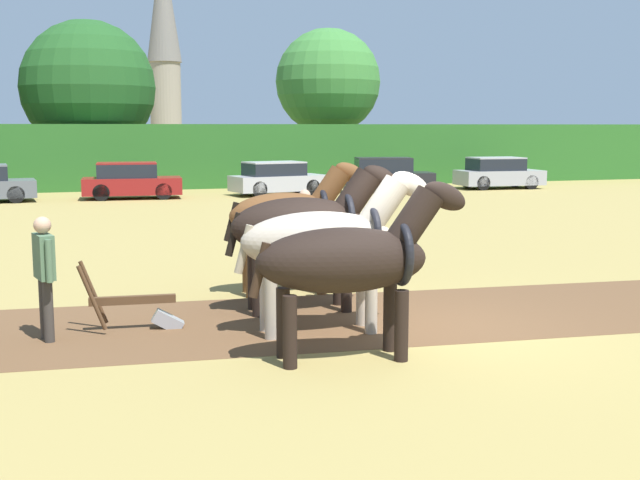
{
  "coord_description": "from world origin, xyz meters",
  "views": [
    {
      "loc": [
        -4.91,
        -10.54,
        2.97
      ],
      "look_at": [
        -1.01,
        2.04,
        1.1
      ],
      "focal_mm": 45.0,
      "sensor_mm": 36.0,
      "label": 1
    }
  ],
  "objects_px": {
    "tree_center": "(328,82)",
    "farmer_beside_team": "(305,225)",
    "farmer_at_plow": "(44,268)",
    "parked_car_center": "(386,176)",
    "parked_car_center_left": "(277,179)",
    "parked_car_left": "(131,181)",
    "church_spire": "(164,46)",
    "draft_horse_lead_left": "(351,259)",
    "draft_horse_trail_right": "(290,216)",
    "draft_horse_trail_left": "(306,226)",
    "parked_car_center_right": "(498,173)",
    "tree_center_left": "(88,87)",
    "plow": "(141,309)",
    "draft_horse_lead_right": "(326,240)"
  },
  "relations": [
    {
      "from": "draft_horse_trail_right",
      "to": "parked_car_center_left",
      "type": "bearing_deg",
      "value": 81.09
    },
    {
      "from": "parked_car_center_right",
      "to": "draft_horse_trail_right",
      "type": "bearing_deg",
      "value": -125.03
    },
    {
      "from": "plow",
      "to": "parked_car_center_left",
      "type": "height_order",
      "value": "parked_car_center_left"
    },
    {
      "from": "draft_horse_lead_left",
      "to": "parked_car_center",
      "type": "height_order",
      "value": "draft_horse_lead_left"
    },
    {
      "from": "church_spire",
      "to": "parked_car_left",
      "type": "distance_m",
      "value": 35.0
    },
    {
      "from": "draft_horse_lead_right",
      "to": "draft_horse_trail_left",
      "type": "distance_m",
      "value": 1.41
    },
    {
      "from": "plow",
      "to": "draft_horse_lead_left",
      "type": "bearing_deg",
      "value": -38.76
    },
    {
      "from": "draft_horse_lead_left",
      "to": "plow",
      "type": "distance_m",
      "value": 3.52
    },
    {
      "from": "draft_horse_trail_right",
      "to": "parked_car_center_right",
      "type": "bearing_deg",
      "value": 56.93
    },
    {
      "from": "draft_horse_trail_left",
      "to": "farmer_at_plow",
      "type": "height_order",
      "value": "draft_horse_trail_left"
    },
    {
      "from": "tree_center",
      "to": "farmer_beside_team",
      "type": "distance_m",
      "value": 29.48
    },
    {
      "from": "draft_horse_trail_left",
      "to": "tree_center",
      "type": "bearing_deg",
      "value": 76.21
    },
    {
      "from": "parked_car_center_left",
      "to": "farmer_at_plow",
      "type": "bearing_deg",
      "value": -123.04
    },
    {
      "from": "parked_car_left",
      "to": "draft_horse_trail_left",
      "type": "bearing_deg",
      "value": -82.82
    },
    {
      "from": "draft_horse_trail_left",
      "to": "farmer_at_plow",
      "type": "relative_size",
      "value": 1.65
    },
    {
      "from": "parked_car_center",
      "to": "parked_car_center_right",
      "type": "distance_m",
      "value": 5.92
    },
    {
      "from": "draft_horse_trail_right",
      "to": "plow",
      "type": "distance_m",
      "value": 3.54
    },
    {
      "from": "draft_horse_lead_right",
      "to": "tree_center",
      "type": "bearing_deg",
      "value": 76.79
    },
    {
      "from": "tree_center",
      "to": "farmer_at_plow",
      "type": "bearing_deg",
      "value": -114.34
    },
    {
      "from": "farmer_at_plow",
      "to": "parked_car_center_left",
      "type": "xyz_separation_m",
      "value": [
        8.97,
        22.33,
        -0.32
      ]
    },
    {
      "from": "draft_horse_trail_right",
      "to": "farmer_at_plow",
      "type": "distance_m",
      "value": 4.63
    },
    {
      "from": "tree_center",
      "to": "plow",
      "type": "bearing_deg",
      "value": -112.48
    },
    {
      "from": "tree_center",
      "to": "draft_horse_trail_left",
      "type": "xyz_separation_m",
      "value": [
        -10.24,
        -30.73,
        -4.03
      ]
    },
    {
      "from": "parked_car_center",
      "to": "parked_car_center_left",
      "type": "bearing_deg",
      "value": -168.32
    },
    {
      "from": "tree_center",
      "to": "plow",
      "type": "height_order",
      "value": "tree_center"
    },
    {
      "from": "church_spire",
      "to": "parked_car_left",
      "type": "height_order",
      "value": "church_spire"
    },
    {
      "from": "tree_center_left",
      "to": "church_spire",
      "type": "height_order",
      "value": "church_spire"
    },
    {
      "from": "parked_car_left",
      "to": "church_spire",
      "type": "bearing_deg",
      "value": 84.86
    },
    {
      "from": "draft_horse_lead_right",
      "to": "church_spire",
      "type": "bearing_deg",
      "value": 90.41
    },
    {
      "from": "draft_horse_lead_left",
      "to": "draft_horse_trail_right",
      "type": "distance_m",
      "value": 4.23
    },
    {
      "from": "farmer_at_plow",
      "to": "parked_car_center_left",
      "type": "relative_size",
      "value": 0.4
    },
    {
      "from": "tree_center",
      "to": "draft_horse_lead_left",
      "type": "bearing_deg",
      "value": -107.32
    },
    {
      "from": "draft_horse_trail_left",
      "to": "tree_center_left",
      "type": "bearing_deg",
      "value": 99.46
    },
    {
      "from": "tree_center_left",
      "to": "parked_car_center_left",
      "type": "height_order",
      "value": "tree_center_left"
    },
    {
      "from": "tree_center",
      "to": "farmer_beside_team",
      "type": "relative_size",
      "value": 4.85
    },
    {
      "from": "tree_center",
      "to": "parked_car_center",
      "type": "bearing_deg",
      "value": -90.88
    },
    {
      "from": "draft_horse_trail_left",
      "to": "parked_car_left",
      "type": "relative_size",
      "value": 0.71
    },
    {
      "from": "draft_horse_lead_right",
      "to": "plow",
      "type": "height_order",
      "value": "draft_horse_lead_right"
    },
    {
      "from": "parked_car_left",
      "to": "parked_car_center_left",
      "type": "relative_size",
      "value": 0.94
    },
    {
      "from": "plow",
      "to": "farmer_beside_team",
      "type": "height_order",
      "value": "farmer_beside_team"
    },
    {
      "from": "draft_horse_trail_left",
      "to": "farmer_at_plow",
      "type": "xyz_separation_m",
      "value": [
        -3.99,
        -0.72,
        -0.36
      ]
    },
    {
      "from": "draft_horse_trail_left",
      "to": "farmer_beside_team",
      "type": "height_order",
      "value": "draft_horse_trail_left"
    },
    {
      "from": "draft_horse_lead_left",
      "to": "draft_horse_trail_left",
      "type": "distance_m",
      "value": 2.82
    },
    {
      "from": "tree_center",
      "to": "draft_horse_lead_left",
      "type": "xyz_separation_m",
      "value": [
        -10.46,
        -33.54,
        -4.12
      ]
    },
    {
      "from": "tree_center_left",
      "to": "parked_car_center_left",
      "type": "distance_m",
      "value": 12.41
    },
    {
      "from": "draft_horse_lead_left",
      "to": "farmer_beside_team",
      "type": "distance_m",
      "value": 6.04
    },
    {
      "from": "tree_center_left",
      "to": "draft_horse_lead_left",
      "type": "height_order",
      "value": "tree_center_left"
    },
    {
      "from": "farmer_beside_team",
      "to": "parked_car_center_right",
      "type": "bearing_deg",
      "value": 56.13
    },
    {
      "from": "farmer_beside_team",
      "to": "draft_horse_trail_right",
      "type": "bearing_deg",
      "value": -109.22
    },
    {
      "from": "plow",
      "to": "draft_horse_trail_right",
      "type": "bearing_deg",
      "value": 38.83
    }
  ]
}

